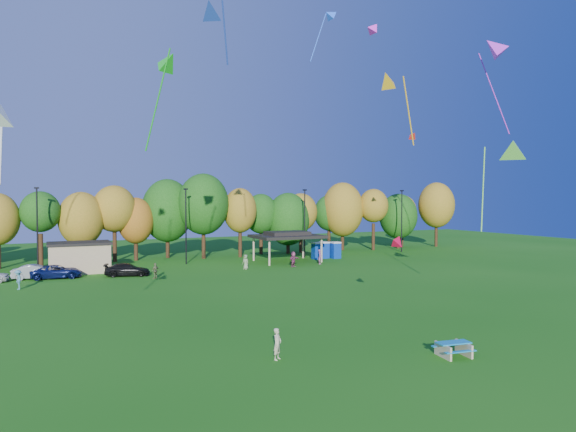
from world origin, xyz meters
name	(u,v)px	position (x,y,z in m)	size (l,w,h in m)	color
ground	(354,363)	(0.00, 0.00, 0.00)	(160.00, 160.00, 0.00)	#19600F
tree_line	(151,214)	(-1.03, 45.51, 5.91)	(93.57, 10.55, 11.15)	black
lamp_posts	(186,223)	(2.00, 40.00, 4.90)	(64.50, 0.25, 9.09)	black
utility_building	(79,257)	(-10.00, 38.00, 1.64)	(6.30, 4.30, 3.25)	tan
pavilion	(287,236)	(14.00, 37.00, 3.23)	(8.20, 6.20, 3.77)	tan
porta_potties	(325,250)	(19.90, 37.75, 1.10)	(3.75, 1.93, 2.18)	#0C339D
picnic_table	(454,348)	(5.10, -1.23, 0.42)	(1.87, 1.63, 0.73)	tan
kite_flyer	(277,344)	(-3.06, 2.09, 0.78)	(0.57, 0.37, 1.55)	#BAB38B
car_b	(36,272)	(-14.12, 34.99, 0.71)	(1.50, 4.31, 1.42)	gray
car_c	(57,272)	(-12.27, 34.64, 0.67)	(2.21, 4.79, 1.33)	#0D174F
car_d	(127,270)	(-5.76, 33.22, 0.65)	(1.81, 4.45, 1.29)	black
far_person_0	(155,271)	(-3.49, 30.41, 0.77)	(0.90, 0.38, 1.54)	#676B41
far_person_1	(320,257)	(16.52, 33.14, 0.88)	(0.64, 0.42, 1.76)	#9A497F
far_person_2	(246,262)	(6.84, 32.70, 0.82)	(0.80, 0.52, 1.64)	gray
far_person_3	(293,259)	(12.52, 32.20, 0.89)	(1.65, 0.52, 1.77)	#953E67
far_person_4	(18,280)	(-15.44, 29.28, 0.85)	(1.10, 0.63, 1.70)	teal
kite_0	(332,15)	(16.15, 29.71, 28.37)	(3.80, 1.43, 6.44)	#2863FF
kite_1	(374,28)	(14.58, 19.39, 23.70)	(1.66, 1.29, 1.55)	#FB29E4
kite_3	(398,240)	(8.78, 8.12, 5.00)	(1.51, 1.36, 1.24)	red
kite_5	(513,147)	(18.95, 7.38, 11.79)	(4.40, 3.93, 7.91)	#63C545
kite_6	(413,135)	(23.21, 24.32, 14.77)	(1.14, 1.38, 1.29)	red
kite_7	(211,9)	(-3.07, 12.80, 20.47)	(2.31, 2.89, 4.70)	navy
kite_8	(493,48)	(22.50, 12.68, 21.10)	(4.53, 4.07, 8.65)	#C429DF
kite_10	(168,62)	(-5.26, 15.95, 17.50)	(3.05, 4.17, 7.51)	#15A31A
kite_12	(388,80)	(9.11, 9.74, 16.34)	(3.28, 2.04, 5.50)	gold
kite_13	(0,113)	(-14.76, 2.05, 11.17)	(1.18, 2.23, 3.51)	silver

